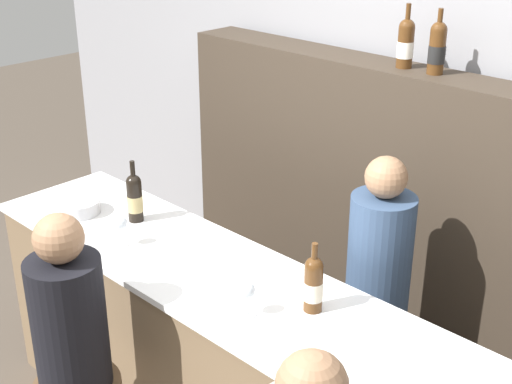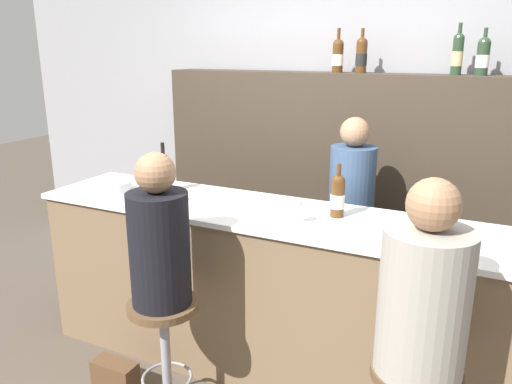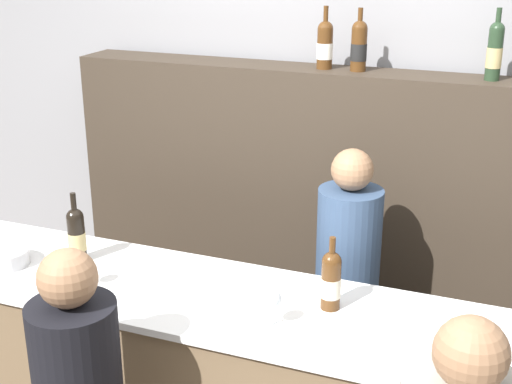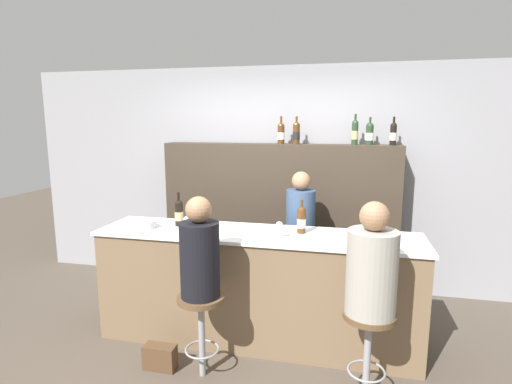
% 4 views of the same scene
% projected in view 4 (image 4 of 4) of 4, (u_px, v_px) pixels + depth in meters
% --- Properties ---
extents(ground_plane, '(16.00, 16.00, 0.00)m').
position_uv_depth(ground_plane, '(249.00, 357.00, 3.37)').
color(ground_plane, '#4C4238').
extents(wall_back, '(6.40, 0.05, 2.60)m').
position_uv_depth(wall_back, '(282.00, 178.00, 4.76)').
color(wall_back, gray).
rests_on(wall_back, ground_plane).
extents(bar_counter, '(2.84, 0.64, 1.01)m').
position_uv_depth(bar_counter, '(256.00, 287.00, 3.57)').
color(bar_counter, brown).
rests_on(bar_counter, ground_plane).
extents(back_bar_cabinet, '(2.66, 0.28, 1.72)m').
position_uv_depth(back_bar_cabinet, '(278.00, 218.00, 4.62)').
color(back_bar_cabinet, '#382D23').
rests_on(back_bar_cabinet, ground_plane).
extents(wine_bottle_counter_0, '(0.08, 0.08, 0.31)m').
position_uv_depth(wine_bottle_counter_0, '(179.00, 213.00, 3.70)').
color(wine_bottle_counter_0, black).
rests_on(wine_bottle_counter_0, bar_counter).
extents(wine_bottle_counter_1, '(0.08, 0.08, 0.29)m').
position_uv_depth(wine_bottle_counter_1, '(302.00, 220.00, 3.45)').
color(wine_bottle_counter_1, '#4C2D14').
rests_on(wine_bottle_counter_1, bar_counter).
extents(wine_bottle_backbar_0, '(0.08, 0.08, 0.31)m').
position_uv_depth(wine_bottle_backbar_0, '(281.00, 133.00, 4.44)').
color(wine_bottle_backbar_0, '#4C2D14').
rests_on(wine_bottle_backbar_0, back_bar_cabinet).
extents(wine_bottle_backbar_1, '(0.08, 0.08, 0.30)m').
position_uv_depth(wine_bottle_backbar_1, '(296.00, 133.00, 4.41)').
color(wine_bottle_backbar_1, '#4C2D14').
rests_on(wine_bottle_backbar_1, back_bar_cabinet).
extents(wine_bottle_backbar_2, '(0.07, 0.07, 0.33)m').
position_uv_depth(wine_bottle_backbar_2, '(355.00, 132.00, 4.27)').
color(wine_bottle_backbar_2, '#233823').
rests_on(wine_bottle_backbar_2, back_bar_cabinet).
extents(wine_bottle_backbar_3, '(0.08, 0.08, 0.29)m').
position_uv_depth(wine_bottle_backbar_3, '(370.00, 134.00, 4.24)').
color(wine_bottle_backbar_3, '#233823').
rests_on(wine_bottle_backbar_3, back_bar_cabinet).
extents(wine_bottle_backbar_4, '(0.07, 0.07, 0.30)m').
position_uv_depth(wine_bottle_backbar_4, '(393.00, 134.00, 4.18)').
color(wine_bottle_backbar_4, black).
rests_on(wine_bottle_backbar_4, back_bar_cabinet).
extents(wine_glass_0, '(0.06, 0.06, 0.15)m').
position_uv_depth(wine_glass_0, '(187.00, 220.00, 3.47)').
color(wine_glass_0, silver).
rests_on(wine_glass_0, bar_counter).
extents(wine_glass_1, '(0.08, 0.08, 0.14)m').
position_uv_depth(wine_glass_1, '(279.00, 227.00, 3.29)').
color(wine_glass_1, silver).
rests_on(wine_glass_1, bar_counter).
extents(metal_bowl, '(0.21, 0.21, 0.07)m').
position_uv_depth(metal_bowl, '(145.00, 224.00, 3.63)').
color(metal_bowl, '#B7B7BC').
rests_on(metal_bowl, bar_counter).
extents(bar_stool_left, '(0.36, 0.36, 0.66)m').
position_uv_depth(bar_stool_left, '(201.00, 314.00, 3.05)').
color(bar_stool_left, gray).
rests_on(bar_stool_left, ground_plane).
extents(guest_seated_left, '(0.30, 0.30, 0.77)m').
position_uv_depth(guest_seated_left, '(200.00, 253.00, 2.97)').
color(guest_seated_left, black).
rests_on(guest_seated_left, bar_stool_left).
extents(bar_stool_right, '(0.36, 0.36, 0.66)m').
position_uv_depth(bar_stool_right, '(368.00, 332.00, 2.78)').
color(bar_stool_right, gray).
rests_on(bar_stool_right, ground_plane).
extents(guest_seated_right, '(0.34, 0.34, 0.79)m').
position_uv_depth(guest_seated_right, '(372.00, 267.00, 2.70)').
color(guest_seated_right, gray).
rests_on(guest_seated_right, bar_stool_right).
extents(bartender, '(0.29, 0.29, 1.48)m').
position_uv_depth(bartender, '(300.00, 248.00, 4.08)').
color(bartender, '#334766').
rests_on(bartender, ground_plane).
extents(handbag, '(0.26, 0.12, 0.20)m').
position_uv_depth(handbag, '(160.00, 357.00, 3.20)').
color(handbag, '#513823').
rests_on(handbag, ground_plane).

